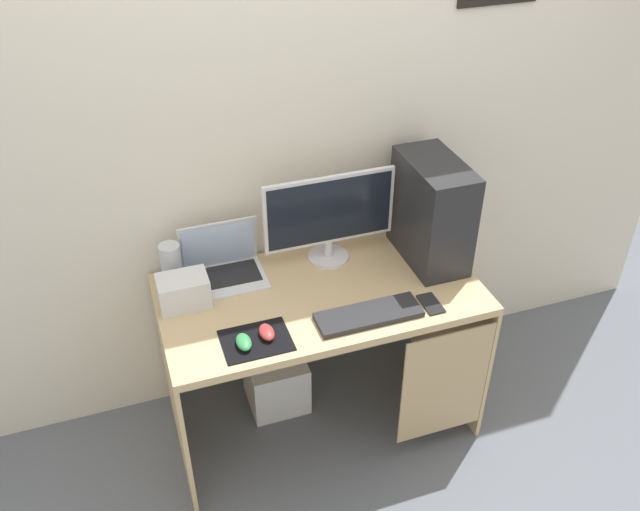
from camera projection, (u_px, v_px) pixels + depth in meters
ground_plane at (320, 416)px, 3.24m from camera, size 8.00×8.00×0.00m
wall_back at (290, 132)px, 2.79m from camera, size 4.00×0.05×2.60m
desk at (324, 322)px, 2.89m from camera, size 1.32×0.69×0.76m
pc_tower at (432, 211)px, 2.88m from camera, size 0.22×0.41×0.46m
monitor at (329, 216)px, 2.87m from camera, size 0.57×0.18×0.41m
laptop at (223, 267)px, 2.86m from camera, size 0.33×0.24×0.24m
speaker at (171, 264)px, 2.80m from camera, size 0.09×0.09×0.18m
projector at (184, 291)px, 2.70m from camera, size 0.20×0.14×0.13m
keyboard at (369, 315)px, 2.66m from camera, size 0.42×0.14×0.02m
mousepad at (256, 340)px, 2.55m from camera, size 0.26×0.20×0.00m
mouse_left at (267, 332)px, 2.56m from camera, size 0.06×0.10×0.03m
mouse_right at (244, 342)px, 2.52m from camera, size 0.06×0.10×0.03m
cell_phone at (431, 304)px, 2.73m from camera, size 0.07×0.13×0.01m
subwoofer at (276, 380)px, 3.25m from camera, size 0.27×0.27×0.27m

